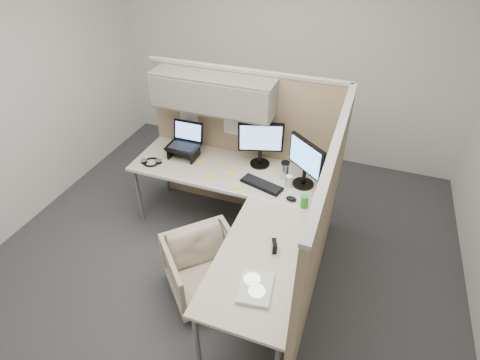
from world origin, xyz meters
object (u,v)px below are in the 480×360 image
(keyboard, at_px, (262,185))
(monitor_left, at_px, (261,141))
(desk, at_px, (238,203))
(office_chair, at_px, (205,266))

(keyboard, bearing_deg, monitor_left, 126.46)
(monitor_left, bearing_deg, keyboard, -85.85)
(desk, relative_size, monitor_left, 4.29)
(desk, distance_m, office_chair, 0.63)
(monitor_left, bearing_deg, office_chair, -114.02)
(office_chair, height_order, monitor_left, monitor_left)
(desk, bearing_deg, monitor_left, 88.34)
(desk, height_order, office_chair, desk)
(monitor_left, xyz_separation_m, keyboard, (0.12, -0.33, -0.26))
(keyboard, bearing_deg, desk, -102.26)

